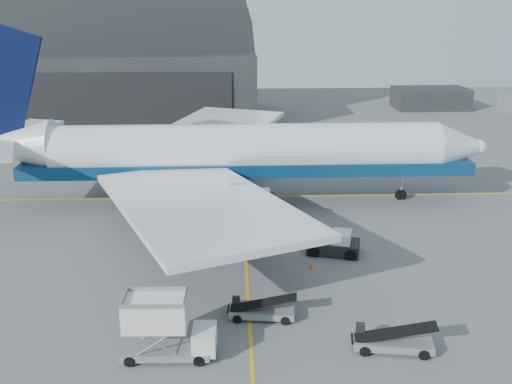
{
  "coord_description": "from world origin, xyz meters",
  "views": [
    {
      "loc": [
        -0.96,
        -38.48,
        20.26
      ],
      "look_at": [
        0.99,
        8.23,
        4.5
      ],
      "focal_mm": 40.0,
      "sensor_mm": 36.0,
      "label": 1
    }
  ],
  "objects_px": {
    "catering_truck": "(165,328)",
    "belt_loader_a": "(261,311)",
    "pushback_tug": "(335,245)",
    "airliner": "(226,153)",
    "belt_loader_b": "(392,341)"
  },
  "relations": [
    {
      "from": "airliner",
      "to": "belt_loader_a",
      "type": "bearing_deg",
      "value": -83.92
    },
    {
      "from": "belt_loader_a",
      "to": "catering_truck",
      "type": "bearing_deg",
      "value": -138.58
    },
    {
      "from": "catering_truck",
      "to": "pushback_tug",
      "type": "xyz_separation_m",
      "value": [
        12.65,
        14.26,
        -1.2
      ]
    },
    {
      "from": "belt_loader_a",
      "to": "airliner",
      "type": "bearing_deg",
      "value": 102.48
    },
    {
      "from": "belt_loader_a",
      "to": "belt_loader_b",
      "type": "bearing_deg",
      "value": -20.97
    },
    {
      "from": "airliner",
      "to": "belt_loader_b",
      "type": "xyz_separation_m",
      "value": [
        10.27,
        -27.45,
        -4.79
      ]
    },
    {
      "from": "pushback_tug",
      "to": "belt_loader_a",
      "type": "bearing_deg",
      "value": -108.6
    },
    {
      "from": "belt_loader_b",
      "to": "catering_truck",
      "type": "bearing_deg",
      "value": -171.14
    },
    {
      "from": "pushback_tug",
      "to": "belt_loader_b",
      "type": "height_order",
      "value": "pushback_tug"
    },
    {
      "from": "airliner",
      "to": "belt_loader_b",
      "type": "bearing_deg",
      "value": -69.49
    },
    {
      "from": "airliner",
      "to": "belt_loader_a",
      "type": "distance_m",
      "value": 24.05
    },
    {
      "from": "catering_truck",
      "to": "belt_loader_a",
      "type": "relative_size",
      "value": 1.2
    },
    {
      "from": "airliner",
      "to": "pushback_tug",
      "type": "distance_m",
      "value": 16.84
    },
    {
      "from": "catering_truck",
      "to": "belt_loader_a",
      "type": "distance_m",
      "value": 7.34
    },
    {
      "from": "pushback_tug",
      "to": "belt_loader_a",
      "type": "distance_m",
      "value": 12.17
    }
  ]
}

